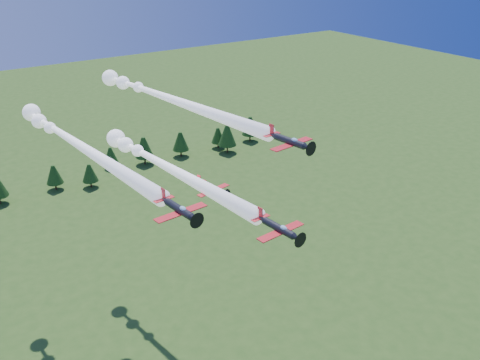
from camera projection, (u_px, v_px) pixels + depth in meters
plane_lead at (164, 165)px, 94.89m from camera, size 10.85×53.37×3.70m
plane_left at (75, 142)px, 97.43m from camera, size 11.45×62.21×3.70m
plane_right at (167, 98)px, 108.14m from camera, size 14.02×62.14×3.70m
plane_slot at (212, 188)px, 87.19m from camera, size 6.43×7.07×2.25m
treeline at (87, 165)px, 182.54m from camera, size 167.89×18.09×11.12m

